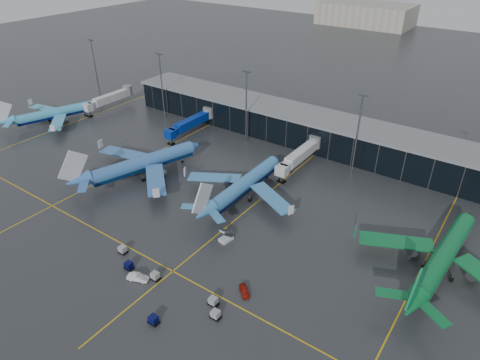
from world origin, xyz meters
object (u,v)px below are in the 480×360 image
Objects in this scene: airliner_aer_lingus at (447,246)px; service_van_white at (138,277)px; airliner_arkefly at (143,155)px; mobile_airstair at (226,238)px; baggage_carts at (163,286)px; airliner_klm_west at (53,108)px; service_van_red at (244,291)px; airliner_klm_near at (245,176)px.

service_van_white is at bearing -137.66° from airliner_aer_lingus.
airliner_arkefly is 41.66m from mobile_airstair.
baggage_carts is at bearing -22.63° from airliner_arkefly.
airliner_klm_west is 106.35m from baggage_carts.
airliner_klm_west is 60.05m from airliner_arkefly.
airliner_klm_west reaches higher than baggage_carts.
airliner_arkefly is at bearing 173.75° from mobile_airstair.
airliner_klm_west is at bearing 157.10° from baggage_carts.
mobile_airstair is 0.74× the size of service_van_white.
baggage_carts reaches higher than service_van_red.
mobile_airstair is at bearing 86.99° from baggage_carts.
baggage_carts is 6.78× the size of service_van_white.
service_van_red is (13.71, -11.83, -0.08)m from mobile_airstair.
service_van_white is at bearing -28.71° from airliner_arkefly.
airliner_klm_west is 0.86× the size of airliner_arkefly.
airliner_klm_west is 101.16m from service_van_white.
airliner_klm_west is at bearing 177.83° from mobile_airstair.
mobile_airstair is 18.10m from service_van_red.
airliner_arkefly reaches higher than service_van_red.
airliner_klm_near is at bearing -175.87° from airliner_aer_lingus.
airliner_klm_west is 11.06× the size of mobile_airstair.
airliner_arkefly reaches higher than airliner_klm_near.
baggage_carts is 6.35m from service_van_white.
airliner_klm_near reaches higher than airliner_klm_west.
airliner_aer_lingus reaches higher than airliner_klm_west.
mobile_airstair is (39.63, -11.24, -6.21)m from airliner_arkefly.
airliner_klm_near is 10.34× the size of service_van_red.
service_van_white is (0.43, -41.40, -5.62)m from airliner_klm_near.
airliner_aer_lingus is at bearing 32.67° from mobile_airstair.
service_van_red is at bearing 2.84° from airliner_klm_west.
baggage_carts is at bearing -134.96° from airliner_aer_lingus.
airliner_arkefly is at bearing -166.54° from airliner_klm_near.
mobile_airstair is at bearing 7.14° from airliner_klm_west.
airliner_aer_lingus reaches higher than baggage_carts.
airliner_arkefly reaches higher than mobile_airstair.
airliner_klm_near reaches higher than service_van_white.
mobile_airstair is at bearing 89.92° from service_van_red.
airliner_arkefly is 58.45m from service_van_red.
service_van_red is at bearing -56.52° from airliner_klm_near.
airliner_aer_lingus reaches higher than service_van_white.
airliner_klm_near is 41.78m from service_van_white.
airliner_arkefly is 50.47m from baggage_carts.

